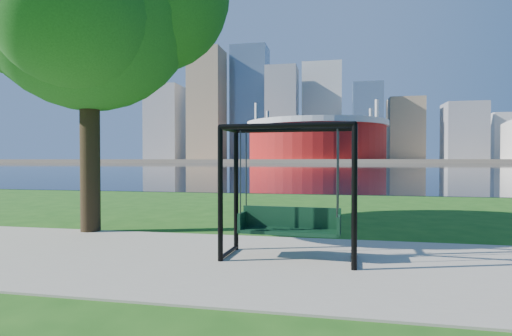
# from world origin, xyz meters

# --- Properties ---
(ground) EXTENTS (900.00, 900.00, 0.00)m
(ground) POSITION_xyz_m (0.00, 0.00, 0.00)
(ground) COLOR #1E5114
(ground) RESTS_ON ground
(path) EXTENTS (120.00, 4.00, 0.03)m
(path) POSITION_xyz_m (0.00, -0.50, 0.01)
(path) COLOR #9E937F
(path) RESTS_ON ground
(river) EXTENTS (900.00, 180.00, 0.02)m
(river) POSITION_xyz_m (0.00, 102.00, 0.01)
(river) COLOR black
(river) RESTS_ON ground
(far_bank) EXTENTS (900.00, 228.00, 2.00)m
(far_bank) POSITION_xyz_m (0.00, 306.00, 1.00)
(far_bank) COLOR #937F60
(far_bank) RESTS_ON ground
(stadium) EXTENTS (83.00, 83.00, 32.00)m
(stadium) POSITION_xyz_m (-10.00, 235.00, 14.23)
(stadium) COLOR maroon
(stadium) RESTS_ON far_bank
(skyline) EXTENTS (392.00, 66.00, 96.50)m
(skyline) POSITION_xyz_m (-4.27, 319.39, 35.89)
(skyline) COLOR gray
(skyline) RESTS_ON far_bank
(swing) EXTENTS (2.15, 1.02, 2.16)m
(swing) POSITION_xyz_m (0.60, -0.22, 1.04)
(swing) COLOR black
(swing) RESTS_ON ground
(park_tree) EXTENTS (5.97, 5.39, 7.41)m
(park_tree) POSITION_xyz_m (-4.06, 1.43, 5.15)
(park_tree) COLOR black
(park_tree) RESTS_ON ground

